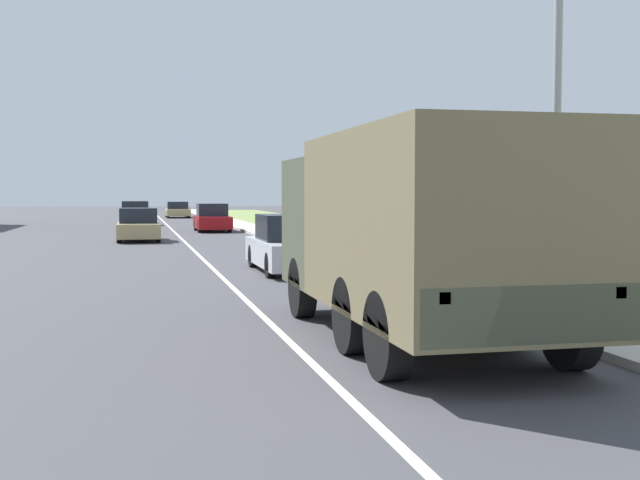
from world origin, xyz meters
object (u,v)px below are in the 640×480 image
(military_truck, at_px, (417,226))
(pickup_truck, at_px, (530,243))
(car_farthest_ahead, at_px, (178,210))
(lamp_post, at_px, (547,45))
(car_nearest_ahead, at_px, (293,246))
(car_second_ahead, at_px, (138,226))
(car_fourth_ahead, at_px, (135,214))
(car_third_ahead, at_px, (212,219))

(military_truck, bearing_deg, pickup_truck, 52.45)
(car_farthest_ahead, relative_size, lamp_post, 0.62)
(car_nearest_ahead, xyz_separation_m, car_second_ahead, (-3.94, 14.85, -0.04))
(car_farthest_ahead, distance_m, lamp_post, 57.12)
(car_nearest_ahead, height_order, lamp_post, lamp_post)
(pickup_truck, bearing_deg, car_nearest_ahead, 150.07)
(pickup_truck, xyz_separation_m, lamp_post, (-2.78, -5.74, 3.65))
(car_second_ahead, height_order, pickup_truck, pickup_truck)
(car_farthest_ahead, height_order, lamp_post, lamp_post)
(military_truck, distance_m, car_second_ahead, 25.44)
(car_nearest_ahead, height_order, car_farthest_ahead, car_nearest_ahead)
(car_nearest_ahead, relative_size, car_fourth_ahead, 1.04)
(car_farthest_ahead, height_order, pickup_truck, pickup_truck)
(military_truck, relative_size, pickup_truck, 1.22)
(pickup_truck, height_order, lamp_post, lamp_post)
(car_third_ahead, relative_size, lamp_post, 0.55)
(car_third_ahead, xyz_separation_m, car_farthest_ahead, (-0.53, 25.25, -0.06))
(car_nearest_ahead, xyz_separation_m, car_farthest_ahead, (-0.49, 48.10, -0.07))
(car_farthest_ahead, distance_m, pickup_truck, 51.50)
(military_truck, xyz_separation_m, car_fourth_ahead, (-3.80, 42.91, -0.93))
(car_fourth_ahead, xyz_separation_m, pickup_truck, (9.36, -35.67, 0.17))
(car_second_ahead, relative_size, car_fourth_ahead, 0.91)
(car_farthest_ahead, bearing_deg, car_third_ahead, -88.79)
(car_nearest_ahead, relative_size, pickup_truck, 0.80)
(military_truck, height_order, car_fourth_ahead, military_truck)
(car_third_ahead, distance_m, pickup_truck, 26.45)
(military_truck, distance_m, car_third_ahead, 33.17)
(car_second_ahead, distance_m, lamp_post, 24.83)
(car_nearest_ahead, xyz_separation_m, pickup_truck, (5.32, -3.07, 0.18))
(car_third_ahead, height_order, pickup_truck, pickup_truck)
(military_truck, distance_m, car_farthest_ahead, 58.41)
(military_truck, relative_size, car_third_ahead, 1.73)
(car_third_ahead, bearing_deg, car_nearest_ahead, -90.10)
(military_truck, relative_size, car_fourth_ahead, 1.58)
(car_second_ahead, relative_size, pickup_truck, 0.70)
(military_truck, height_order, car_second_ahead, military_truck)
(military_truck, bearing_deg, car_nearest_ahead, 88.68)
(car_third_ahead, bearing_deg, car_farthest_ahead, 91.21)
(car_nearest_ahead, bearing_deg, car_farthest_ahead, 90.59)
(car_nearest_ahead, xyz_separation_m, car_third_ahead, (0.04, 22.85, -0.00))
(car_third_ahead, height_order, lamp_post, lamp_post)
(car_fourth_ahead, bearing_deg, car_nearest_ahead, -82.94)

